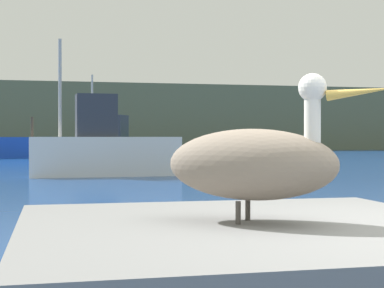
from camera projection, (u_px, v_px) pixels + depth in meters
hillside_backdrop at (71, 119)px, 69.41m from camera, size 140.00×14.69×7.12m
pelican at (254, 162)px, 3.47m from camera, size 1.21×0.99×0.84m
fishing_boat_green at (115, 145)px, 35.77m from camera, size 5.23×3.77×5.10m
fishing_boat_white at (104, 149)px, 22.01m from camera, size 5.36×1.69×4.87m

